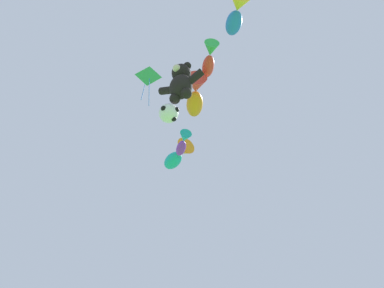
# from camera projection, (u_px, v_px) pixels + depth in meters

# --- Properties ---
(teddy_bear_kite) EXTENTS (2.07, 0.91, 2.11)m
(teddy_bear_kite) POSITION_uv_depth(u_px,v_px,m) (181.00, 82.00, 14.92)
(teddy_bear_kite) COLOR black
(soccer_ball_kite) EXTENTS (0.83, 0.82, 0.76)m
(soccer_ball_kite) POSITION_uv_depth(u_px,v_px,m) (169.00, 113.00, 14.20)
(soccer_ball_kite) COLOR white
(fish_kite_cobalt) EXTENTS (1.58, 1.71, 0.79)m
(fish_kite_cobalt) POSITION_uv_depth(u_px,v_px,m) (236.00, 14.00, 14.41)
(fish_kite_cobalt) COLOR blue
(fish_kite_crimson) EXTENTS (1.59, 1.85, 0.67)m
(fish_kite_crimson) POSITION_uv_depth(u_px,v_px,m) (209.00, 58.00, 16.82)
(fish_kite_crimson) COLOR red
(fish_kite_tangerine) EXTENTS (2.07, 2.49, 0.99)m
(fish_kite_tangerine) POSITION_uv_depth(u_px,v_px,m) (195.00, 95.00, 17.75)
(fish_kite_tangerine) COLOR orange
(fish_kite_violet) EXTENTS (1.60, 1.62, 0.61)m
(fish_kite_violet) POSITION_uv_depth(u_px,v_px,m) (183.00, 143.00, 19.36)
(fish_kite_violet) COLOR purple
(fish_kite_teal) EXTENTS (2.48, 1.95, 1.09)m
(fish_kite_teal) POSITION_uv_depth(u_px,v_px,m) (178.00, 155.00, 21.66)
(fish_kite_teal) COLOR #19ADB2
(diamond_kite) EXTENTS (1.11, 0.88, 2.97)m
(diamond_kite) POSITION_uv_depth(u_px,v_px,m) (148.00, 78.00, 18.99)
(diamond_kite) COLOR green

